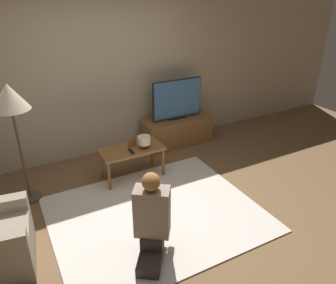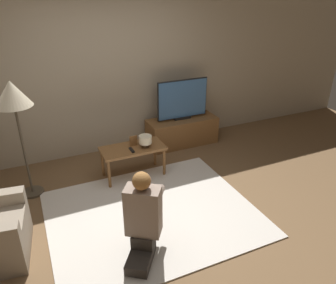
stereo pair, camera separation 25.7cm
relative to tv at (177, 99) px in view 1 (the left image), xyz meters
name	(u,v)px [view 1 (the left image)]	position (x,y,z in m)	size (l,w,h in m)	color
ground_plane	(156,214)	(-1.19, -1.60, -0.80)	(10.00, 10.00, 0.00)	brown
wall_back	(98,73)	(-1.19, 0.33, 0.50)	(10.00, 0.06, 2.60)	tan
rug	(156,214)	(-1.19, -1.60, -0.79)	(2.40, 1.99, 0.02)	silver
tv_stand	(177,131)	(0.00, 0.00, -0.57)	(1.18, 0.45, 0.46)	brown
tv	(177,99)	(0.00, 0.00, 0.00)	(0.88, 0.08, 0.67)	black
coffee_table	(132,152)	(-1.10, -0.67, -0.40)	(0.88, 0.43, 0.45)	brown
floor_lamp	(10,102)	(-2.47, -0.54, 0.50)	(0.43, 0.43, 1.52)	#4C4233
person_kneeling	(152,217)	(-1.50, -2.16, -0.32)	(0.64, 0.76, 0.95)	#332D28
picture_frame	(132,142)	(-1.07, -0.62, -0.27)	(0.11, 0.01, 0.15)	brown
table_lamp	(144,141)	(-0.94, -0.73, -0.24)	(0.18, 0.18, 0.17)	#4C3823
remote	(131,151)	(-1.14, -0.75, -0.34)	(0.04, 0.15, 0.02)	black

